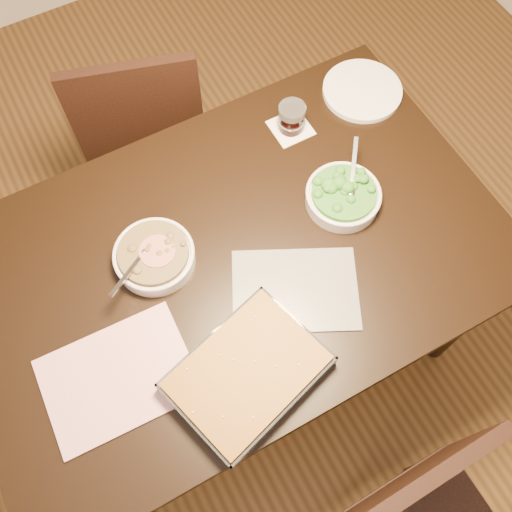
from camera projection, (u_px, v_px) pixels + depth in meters
ground at (241, 341)px, 2.14m from camera, size 4.00×4.00×0.00m
table at (235, 270)px, 1.55m from camera, size 1.40×0.90×0.75m
magazine_a at (118, 377)px, 1.32m from camera, size 0.35×0.26×0.01m
magazine_b at (295, 290)px, 1.42m from camera, size 0.38×0.34×0.01m
coaster at (291, 128)px, 1.64m from camera, size 0.11×0.11×0.00m
stew_bowl at (154, 256)px, 1.43m from camera, size 0.21×0.21×0.08m
broccoli_bowl at (343, 196)px, 1.51m from camera, size 0.20×0.21×0.08m
baking_dish at (247, 374)px, 1.30m from camera, size 0.39×0.33×0.06m
wine_tumbler at (292, 117)px, 1.59m from camera, size 0.08×0.08×0.09m
dinner_plate at (362, 91)px, 1.69m from camera, size 0.23×0.23×0.02m
chair_far at (143, 123)px, 1.98m from camera, size 0.51×0.51×0.87m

